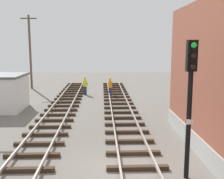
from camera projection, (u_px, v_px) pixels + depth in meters
ground_plane at (122, 170)px, 10.76m from camera, size 80.00×80.00×0.00m
track_near_building at (138, 167)px, 10.76m from camera, size 2.50×50.19×0.32m
track_centre at (23, 169)px, 10.59m from camera, size 2.50×50.19×0.32m
signal_mast at (190, 94)px, 9.64m from camera, size 0.36×0.40×5.13m
control_hut at (5, 92)px, 20.73m from camera, size 3.00×3.80×2.76m
utility_pole_far at (30, 51)px, 30.80m from camera, size 1.80×0.24×8.36m
track_worker_foreground at (85, 86)px, 27.21m from camera, size 0.40×0.40×1.87m
track_worker_distant at (110, 87)px, 26.56m from camera, size 0.40×0.40×1.87m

